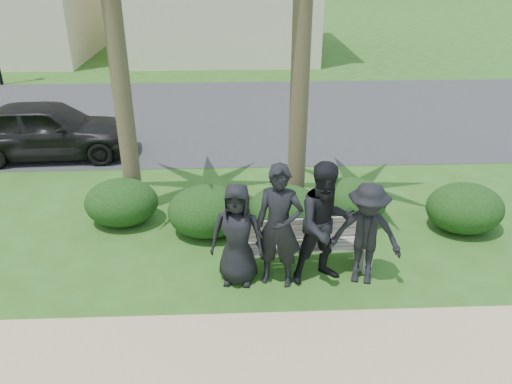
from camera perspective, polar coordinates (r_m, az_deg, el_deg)
The scene contains 14 objects.
ground at distance 7.82m, azimuth 1.93°, elevation -8.89°, with size 160.00×160.00×0.00m, color #2D5117.
footpath at distance 6.44m, azimuth 3.16°, elevation -18.13°, with size 30.00×1.60×0.01m, color tan.
asphalt_street at distance 15.08m, azimuth -0.33°, elevation 8.85°, with size 160.00×8.00×0.01m, color #2D2D30.
park_bench at distance 7.71m, azimuth 5.06°, elevation -6.55°, with size 2.17×0.64×0.75m.
man_a at distance 7.18m, azimuth -2.16°, elevation -4.89°, with size 0.77×0.50×1.58m, color black.
man_b at distance 7.08m, azimuth 2.65°, elevation -3.99°, with size 0.69×0.45×1.88m, color black.
man_c at distance 7.20m, azimuth 7.98°, elevation -3.66°, with size 0.92×0.71×1.89m, color black.
man_d at distance 7.34m, azimuth 12.46°, elevation -4.76°, with size 1.03×0.59×1.59m, color black.
hedge_a at distance 9.22m, azimuth -15.13°, elevation -1.00°, with size 1.30×1.07×0.85m, color black.
hedge_b at distance 8.60m, azimuth -5.59°, elevation -2.03°, with size 1.36×1.13×0.89m, color black.
hedge_c at distance 8.63m, azimuth 3.38°, elevation -1.96°, with size 1.31×1.09×0.86m, color black.
hedge_e at distance 9.13m, azimuth 10.89°, elevation -0.88°, with size 1.27×1.05×0.83m, color black.
hedge_f at distance 9.41m, azimuth 22.78°, elevation -1.55°, with size 1.34×1.10×0.87m, color black.
car_a at distance 12.69m, azimuth -22.67°, elevation 6.63°, with size 1.59×3.95×1.35m, color black.
Camera 1 is at (-0.54, -6.38, 4.50)m, focal length 35.00 mm.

